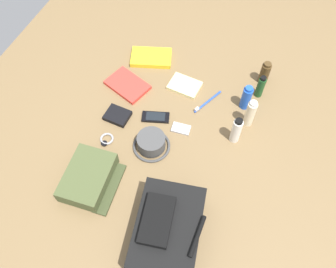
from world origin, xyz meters
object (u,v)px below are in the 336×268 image
(shampoo_bottle, at_px, (261,87))
(paperback_novel, at_px, (151,58))
(travel_guidebook, at_px, (127,85))
(cologne_bottle, at_px, (265,73))
(backpack, at_px, (167,230))
(toothbrush, at_px, (206,103))
(notepad, at_px, (185,86))
(lotion_bottle, at_px, (250,113))
(deodorant_spray, at_px, (246,98))
(wristwatch, at_px, (106,139))
(toiletry_pouch, at_px, (89,178))
(cell_phone, at_px, (156,117))
(wallet, at_px, (117,116))
(media_player, at_px, (181,129))
(toothpaste_tube, at_px, (236,130))
(bucket_hat, at_px, (151,143))

(shampoo_bottle, distance_m, paperback_novel, 0.58)
(paperback_novel, bearing_deg, travel_guidebook, -10.14)
(cologne_bottle, bearing_deg, paperback_novel, -82.84)
(backpack, bearing_deg, shampoo_bottle, 169.17)
(shampoo_bottle, height_order, toothbrush, shampoo_bottle)
(toothbrush, relative_size, notepad, 1.12)
(lotion_bottle, xyz_separation_m, paperback_novel, (-0.20, -0.57, -0.06))
(cologne_bottle, distance_m, toothbrush, 0.33)
(deodorant_spray, relative_size, lotion_bottle, 0.88)
(cologne_bottle, xyz_separation_m, lotion_bottle, (0.27, -0.00, 0.02))
(travel_guidebook, bearing_deg, wristwatch, 8.12)
(backpack, relative_size, travel_guidebook, 1.60)
(backpack, distance_m, deodorant_spray, 0.72)
(deodorant_spray, xyz_separation_m, lotion_bottle, (0.09, 0.04, 0.01))
(backpack, relative_size, toiletry_pouch, 1.45)
(backpack, relative_size, shampoo_bottle, 2.92)
(cell_phone, distance_m, wallet, 0.18)
(toiletry_pouch, distance_m, wristwatch, 0.21)
(media_player, xyz_separation_m, notepad, (-0.24, -0.07, 0.00))
(paperback_novel, bearing_deg, cell_phone, 26.40)
(toiletry_pouch, relative_size, lotion_bottle, 1.66)
(toiletry_pouch, bearing_deg, cell_phone, 162.08)
(toiletry_pouch, xyz_separation_m, wristwatch, (-0.21, -0.03, -0.03))
(deodorant_spray, distance_m, toothpaste_tube, 0.20)
(notepad, bearing_deg, toothpaste_tube, 62.21)
(toiletry_pouch, height_order, shampoo_bottle, shampoo_bottle)
(shampoo_bottle, xyz_separation_m, media_player, (0.33, -0.28, -0.06))
(cologne_bottle, distance_m, notepad, 0.40)
(toothpaste_tube, distance_m, paperback_novel, 0.62)
(shampoo_bottle, bearing_deg, wristwatch, -48.30)
(backpack, bearing_deg, toiletry_pouch, -103.29)
(shampoo_bottle, relative_size, notepad, 0.86)
(shampoo_bottle, bearing_deg, bucket_hat, -38.51)
(toothpaste_tube, xyz_separation_m, cell_phone, (0.03, -0.37, -0.07))
(bucket_hat, height_order, deodorant_spray, deodorant_spray)
(cologne_bottle, bearing_deg, wristwatch, -43.35)
(deodorant_spray, distance_m, toothbrush, 0.19)
(backpack, distance_m, toothbrush, 0.66)
(bucket_hat, height_order, toothbrush, bucket_hat)
(backpack, distance_m, media_player, 0.50)
(wristwatch, distance_m, wallet, 0.13)
(notepad, bearing_deg, lotion_bottle, 79.98)
(toiletry_pouch, distance_m, wallet, 0.34)
(bucket_hat, xyz_separation_m, shampoo_bottle, (-0.46, 0.37, 0.03))
(travel_guidebook, bearing_deg, shampoo_bottle, 107.17)
(bucket_hat, xyz_separation_m, paperback_novel, (-0.48, -0.21, -0.02))
(toothpaste_tube, xyz_separation_m, notepad, (-0.20, -0.31, -0.06))
(backpack, bearing_deg, notepad, -164.68)
(shampoo_bottle, relative_size, lotion_bottle, 0.82)
(toiletry_pouch, height_order, wallet, toiletry_pouch)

